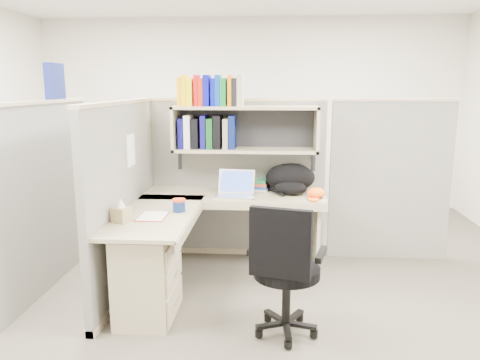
# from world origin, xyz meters

# --- Properties ---
(ground) EXTENTS (6.00, 6.00, 0.00)m
(ground) POSITION_xyz_m (0.00, 0.00, 0.00)
(ground) COLOR #3A362D
(ground) RESTS_ON ground
(room_shell) EXTENTS (6.00, 6.00, 6.00)m
(room_shell) POSITION_xyz_m (0.00, 0.00, 1.62)
(room_shell) COLOR beige
(room_shell) RESTS_ON ground
(cubicle) EXTENTS (3.79, 1.84, 1.95)m
(cubicle) POSITION_xyz_m (-0.37, 0.45, 0.91)
(cubicle) COLOR #62625D
(cubicle) RESTS_ON ground
(desk) EXTENTS (1.74, 1.75, 0.73)m
(desk) POSITION_xyz_m (-0.41, -0.29, 0.44)
(desk) COLOR #9C906E
(desk) RESTS_ON ground
(laptop) EXTENTS (0.38, 0.38, 0.25)m
(laptop) POSITION_xyz_m (0.01, 0.43, 0.85)
(laptop) COLOR silver
(laptop) RESTS_ON desk
(backpack) EXTENTS (0.52, 0.43, 0.28)m
(backpack) POSITION_xyz_m (0.54, 0.62, 0.87)
(backpack) COLOR black
(backpack) RESTS_ON desk
(orange_cap) EXTENTS (0.23, 0.25, 0.09)m
(orange_cap) POSITION_xyz_m (0.77, 0.44, 0.78)
(orange_cap) COLOR #FF6216
(orange_cap) RESTS_ON desk
(snack_canister) EXTENTS (0.11, 0.11, 0.11)m
(snack_canister) POSITION_xyz_m (-0.40, -0.13, 0.79)
(snack_canister) COLOR navy
(snack_canister) RESTS_ON desk
(tissue_box) EXTENTS (0.15, 0.15, 0.18)m
(tissue_box) POSITION_xyz_m (-0.77, -0.46, 0.82)
(tissue_box) COLOR #9E8759
(tissue_box) RESTS_ON desk
(mouse) EXTENTS (0.10, 0.08, 0.03)m
(mouse) POSITION_xyz_m (0.17, 0.33, 0.75)
(mouse) COLOR #93ACD0
(mouse) RESTS_ON desk
(paper_cup) EXTENTS (0.07, 0.07, 0.11)m
(paper_cup) POSITION_xyz_m (-0.07, 0.67, 0.78)
(paper_cup) COLOR white
(paper_cup) RESTS_ON desk
(book_stack) EXTENTS (0.20, 0.24, 0.10)m
(book_stack) POSITION_xyz_m (0.26, 0.74, 0.78)
(book_stack) COLOR gray
(book_stack) RESTS_ON desk
(loose_paper) EXTENTS (0.21, 0.28, 0.00)m
(loose_paper) POSITION_xyz_m (-0.58, -0.28, 0.73)
(loose_paper) COLOR white
(loose_paper) RESTS_ON desk
(task_chair) EXTENTS (0.56, 0.52, 0.99)m
(task_chair) POSITION_xyz_m (0.47, -0.77, 0.35)
(task_chair) COLOR black
(task_chair) RESTS_ON ground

